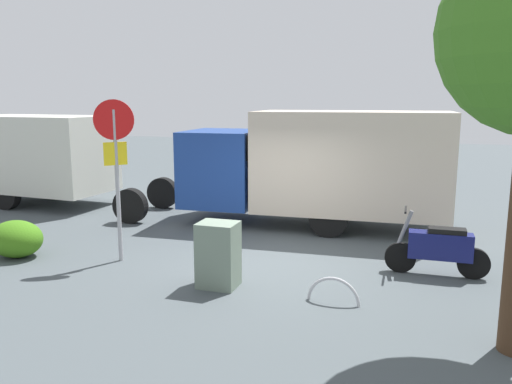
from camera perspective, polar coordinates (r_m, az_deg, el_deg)
ground_plane at (r=10.00m, az=1.48°, el=-7.97°), size 60.00×60.00×0.00m
box_truck_near at (r=12.67m, az=6.29°, el=3.27°), size 8.28×2.43×2.86m
box_truck_far at (r=17.30m, az=-25.59°, el=3.96°), size 7.92×2.70×2.66m
motorcycle at (r=9.75m, az=19.82°, el=-5.89°), size 1.81×0.55×1.20m
stop_sign at (r=10.07m, az=-15.44°, el=4.01°), size 0.71×0.33×3.14m
utility_cabinet at (r=8.68m, az=-4.25°, el=-7.02°), size 0.66×0.54×1.11m
bike_rack_hoop at (r=8.25m, az=8.64°, el=-12.17°), size 0.85×0.14×0.85m
shrub_near_sign at (r=11.36m, az=-25.27°, el=-4.77°), size 1.10×0.90×0.75m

